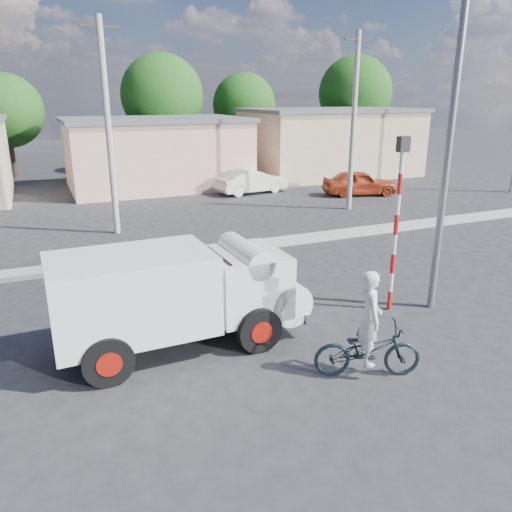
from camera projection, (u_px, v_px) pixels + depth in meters
name	position (u px, v px, depth m)	size (l,w,h in m)	color
ground_plane	(309.00, 362.00, 10.33)	(120.00, 120.00, 0.00)	#252527
median	(195.00, 252.00, 17.27)	(40.00, 0.80, 0.16)	#99968E
truck	(182.00, 293.00, 10.67)	(5.42, 2.27, 2.22)	black
bicycle	(367.00, 350.00, 9.68)	(0.72, 2.07, 1.09)	black
cyclist	(369.00, 332.00, 9.56)	(0.68, 0.45, 1.88)	silver
car_cream	(251.00, 181.00, 27.95)	(1.41, 4.04, 1.33)	white
car_red	(360.00, 183.00, 27.41)	(1.62, 4.03, 1.37)	#9A3218
traffic_pole	(397.00, 211.00, 12.07)	(0.28, 0.18, 4.36)	red
streetlight	(448.00, 109.00, 11.44)	(2.34, 0.22, 9.00)	slate
building_row	(141.00, 151.00, 29.26)	(37.80, 7.30, 4.44)	beige
tree_row	(157.00, 99.00, 35.02)	(43.62, 7.43, 8.42)	#38281E
utility_poles	(238.00, 125.00, 20.78)	(35.40, 0.24, 8.00)	#99968E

